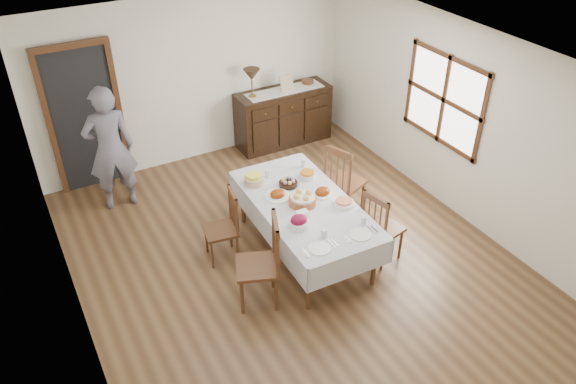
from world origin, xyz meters
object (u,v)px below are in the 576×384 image
chair_right_far (343,180)px  table_lamp (252,76)px  chair_left_far (224,226)px  person (109,145)px  chair_left_near (262,262)px  dining_table (304,209)px  chair_right_near (380,226)px  sideboard (283,117)px

chair_right_far → table_lamp: 2.36m
chair_left_far → table_lamp: bearing=155.9°
person → table_lamp: 2.44m
chair_left_far → chair_right_far: size_ratio=0.86×
chair_left_near → table_lamp: (1.44, 3.18, 0.74)m
dining_table → chair_right_near: 0.95m
chair_right_near → chair_right_far: (0.13, 1.02, 0.05)m
sideboard → person: person is taller
dining_table → chair_left_near: bearing=-146.0°
dining_table → person: (-1.77, 2.16, 0.31)m
dining_table → chair_left_near: size_ratio=1.96×
chair_right_near → person: bearing=30.3°
person → table_lamp: (2.37, 0.49, 0.34)m
chair_right_far → dining_table: bearing=95.2°
chair_left_far → sideboard: bearing=147.3°
table_lamp → person: bearing=-168.3°
chair_left_far → chair_right_near: size_ratio=0.95×
chair_left_far → chair_right_far: 1.77m
chair_left_near → dining_table: bearing=144.1°
dining_table → chair_left_far: chair_left_far is taller
chair_left_far → chair_right_near: 1.90m
chair_left_far → chair_right_near: (1.64, -0.96, 0.03)m
table_lamp → chair_right_far: bearing=-83.4°
chair_left_far → table_lamp: (1.51, 2.28, 0.83)m
dining_table → table_lamp: 2.80m
chair_right_far → sideboard: chair_right_far is taller
chair_left_far → table_lamp: 2.86m
person → chair_left_near: bearing=112.5°
person → table_lamp: person is taller
chair_right_near → chair_right_far: chair_right_far is taller
dining_table → chair_left_near: (-0.84, -0.53, -0.09)m
person → chair_left_far: bearing=119.2°
person → chair_right_near: bearing=135.8°
dining_table → person: bearing=131.0°
chair_left_near → chair_right_near: 1.57m
dining_table → chair_left_far: 0.99m
chair_left_far → person: bearing=-144.9°
dining_table → chair_right_far: chair_right_far is taller
chair_left_far → chair_right_far: chair_right_far is taller
dining_table → table_lamp: table_lamp is taller
dining_table → chair_left_far: (-0.91, 0.37, -0.17)m
chair_left_far → chair_right_near: bearing=69.1°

